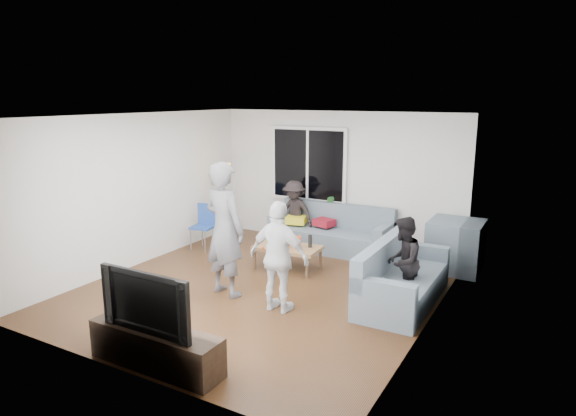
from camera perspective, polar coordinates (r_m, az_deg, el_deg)
The scene contains 31 objects.
floor at distance 7.80m, azimuth -2.83°, elevation -9.19°, with size 5.00×5.50×0.04m, color #56351C.
ceiling at distance 7.24m, azimuth -3.06°, elevation 10.58°, with size 5.00×5.50×0.04m, color white.
wall_back at distance 9.82m, azimuth 5.68°, elevation 3.34°, with size 5.00×0.04×2.60m, color silver.
wall_front at distance 5.35m, azimuth -18.95°, elevation -5.22°, with size 5.00×0.04×2.60m, color silver.
wall_left at distance 8.98m, azimuth -16.70°, elevation 1.99°, with size 0.04×5.50×2.60m, color silver.
wall_right at distance 6.47m, azimuth 16.36°, elevation -2.01°, with size 0.04×5.50×2.60m, color silver.
window_frame at distance 9.97m, azimuth 2.36°, elevation 4.98°, with size 1.62×0.06×1.47m, color white.
window_glass at distance 9.93m, azimuth 2.25°, elevation 4.95°, with size 1.50×0.02×1.35m, color black.
window_mullion at distance 9.92m, azimuth 2.23°, elevation 4.94°, with size 0.05×0.03×1.35m, color white.
radiator at distance 10.17m, azimuth 2.19°, elevation -1.99°, with size 1.30×0.12×0.62m, color silver.
potted_plant at distance 9.82m, azimuth 4.75°, elevation 0.38°, with size 0.20×0.16×0.36m, color #29682A.
vase at distance 10.14m, azimuth 1.14°, elevation 0.30°, with size 0.17×0.17×0.18m, color silver.
sofa_back_section at distance 9.52m, azimuth 4.86°, elevation -2.33°, with size 2.30×0.85×0.85m, color slate, non-canonical shape.
sofa_right_section at distance 7.32m, azimuth 13.04°, elevation -7.28°, with size 0.85×2.00×0.85m, color slate, non-canonical shape.
sofa_corner at distance 8.87m, azimuth 18.48°, elevation -4.08°, with size 0.85×0.85×0.85m, color slate.
cushion_yellow at distance 9.80m, azimuth 0.94°, elevation -1.35°, with size 0.38×0.32×0.14m, color yellow.
cushion_red at distance 9.62m, azimuth 4.14°, elevation -1.64°, with size 0.36×0.30×0.13m, color maroon.
coffee_table at distance 8.54m, azimuth -0.06°, elevation -5.64°, with size 1.10×0.60×0.40m, color #A77850.
pitcher at distance 8.40m, azimuth -0.44°, elevation -3.90°, with size 0.17×0.17×0.17m, color maroon.
side_chair at distance 9.67m, azimuth -9.63°, elevation -2.20°, with size 0.40×0.40×0.86m, color #234598, non-canonical shape.
floor_lamp at distance 10.12m, azimuth -7.30°, elevation 0.57°, with size 0.32×0.32×1.56m, color #FFA930, non-canonical shape.
player_left at distance 7.31m, azimuth -7.23°, elevation -2.44°, with size 0.72×0.47×1.98m, color #515156.
player_right at distance 6.75m, azimuth -1.02°, elevation -5.62°, with size 0.90×0.37×1.53m, color silver.
spectator_right at distance 7.18m, azimuth 12.93°, elevation -5.94°, with size 0.61×0.48×1.26m, color black.
spectator_back at distance 9.84m, azimuth 0.71°, elevation -0.53°, with size 0.82×0.47×1.27m, color black.
tv_console at distance 5.80m, azimuth -14.78°, elevation -15.09°, with size 1.60×0.40×0.44m, color #332619.
television at distance 5.57m, azimuth -15.11°, elevation -9.98°, with size 1.18×0.15×0.68m, color black.
bottle_d at distance 8.28m, azimuth 1.23°, elevation -3.96°, with size 0.07×0.07×0.22m, color #FC5216.
bottle_e at distance 8.39m, azimuth 2.53°, elevation -3.79°, with size 0.07×0.07×0.21m, color black.
bottle_a at distance 8.66m, azimuth -1.65°, elevation -3.15°, with size 0.07×0.07×0.25m, color #BA790A.
bottle_c at distance 8.58m, azimuth 0.51°, elevation -3.41°, with size 0.07×0.07×0.21m, color #331A0B.
Camera 1 is at (3.86, -6.13, 2.88)m, focal length 31.27 mm.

